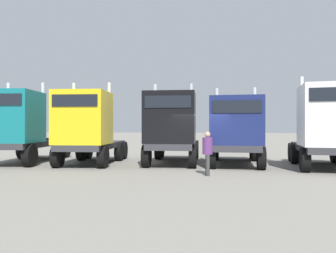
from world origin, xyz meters
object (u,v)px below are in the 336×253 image
(semi_truck_teal, at_px, (19,127))
(semi_truck_yellow, at_px, (87,128))
(semi_truck_black, at_px, (172,128))
(visitor_with_camera, at_px, (208,150))
(semi_truck_navy, at_px, (236,131))
(semi_truck_white, at_px, (327,126))

(semi_truck_teal, relative_size, semi_truck_yellow, 1.09)
(semi_truck_teal, bearing_deg, semi_truck_black, 89.83)
(visitor_with_camera, bearing_deg, semi_truck_yellow, -27.53)
(semi_truck_navy, relative_size, semi_truck_white, 1.05)
(semi_truck_teal, distance_m, semi_truck_black, 7.93)
(semi_truck_teal, distance_m, visitor_with_camera, 10.14)
(semi_truck_teal, bearing_deg, semi_truck_yellow, 83.57)
(semi_truck_yellow, distance_m, semi_truck_black, 4.27)
(semi_truck_teal, bearing_deg, semi_truck_navy, 87.78)
(semi_truck_yellow, relative_size, semi_truck_white, 1.00)
(semi_truck_yellow, bearing_deg, semi_truck_white, 85.66)
(semi_truck_teal, relative_size, semi_truck_black, 0.99)
(semi_truck_yellow, height_order, visitor_with_camera, semi_truck_yellow)
(semi_truck_yellow, distance_m, semi_truck_white, 11.36)
(semi_truck_white, bearing_deg, semi_truck_black, -91.38)
(semi_truck_black, bearing_deg, semi_truck_yellow, -80.43)
(semi_truck_teal, distance_m, semi_truck_navy, 11.10)
(visitor_with_camera, bearing_deg, semi_truck_teal, -19.46)
(semi_truck_yellow, height_order, semi_truck_white, semi_truck_white)
(visitor_with_camera, bearing_deg, semi_truck_black, -65.80)
(semi_truck_teal, relative_size, semi_truck_navy, 1.03)
(semi_truck_black, distance_m, visitor_with_camera, 3.97)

